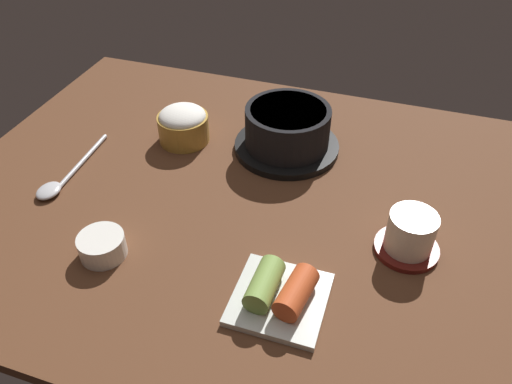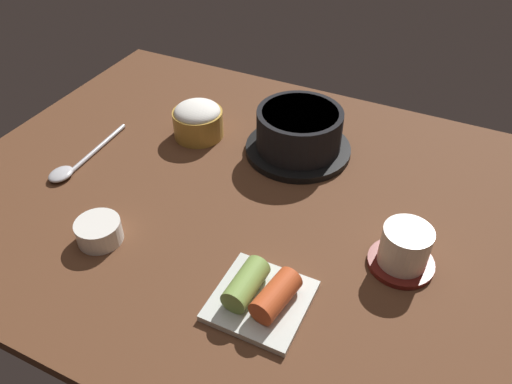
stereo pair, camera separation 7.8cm
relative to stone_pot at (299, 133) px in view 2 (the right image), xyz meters
The scene contains 7 objects.
dining_table 15.82cm from the stone_pot, 98.93° to the right, with size 100.00×76.00×2.00cm, color #56331E.
stone_pot is the anchor object (origin of this frame).
rice_bowl 19.26cm from the stone_pot, behind, with size 9.35×9.35×6.75cm.
tea_cup_with_saucer 30.10cm from the stone_pot, 39.10° to the right, with size 9.31×9.31×6.66cm.
kimchi_plate 34.74cm from the stone_pot, 75.78° to the right, with size 12.06×12.06×4.52cm.
side_bowl_near 37.98cm from the stone_pot, 118.07° to the right, with size 6.68×6.68×3.36cm.
spoon 39.90cm from the stone_pot, 147.00° to the right, with size 3.60×19.66×1.35cm.
Camera 2 is at (28.09, -55.80, 55.59)cm, focal length 35.28 mm.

